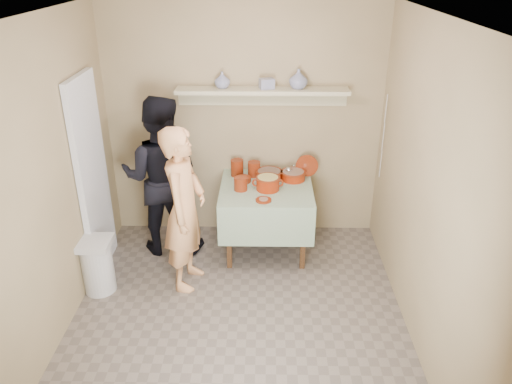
{
  "coord_description": "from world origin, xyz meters",
  "views": [
    {
      "loc": [
        0.23,
        -3.49,
        2.99
      ],
      "look_at": [
        0.15,
        0.75,
        0.95
      ],
      "focal_mm": 35.0,
      "sensor_mm": 36.0,
      "label": 1
    }
  ],
  "objects_px": {
    "serving_table": "(266,197)",
    "cazuela_rice": "(268,182)",
    "trash_bin": "(97,265)",
    "person_cook": "(185,209)",
    "person_helper": "(161,177)"
  },
  "relations": [
    {
      "from": "person_cook",
      "to": "person_helper",
      "type": "relative_size",
      "value": 0.94
    },
    {
      "from": "person_cook",
      "to": "trash_bin",
      "type": "height_order",
      "value": "person_cook"
    },
    {
      "from": "person_cook",
      "to": "cazuela_rice",
      "type": "relative_size",
      "value": 4.93
    },
    {
      "from": "cazuela_rice",
      "to": "trash_bin",
      "type": "bearing_deg",
      "value": -156.23
    },
    {
      "from": "person_helper",
      "to": "cazuela_rice",
      "type": "height_order",
      "value": "person_helper"
    },
    {
      "from": "person_helper",
      "to": "trash_bin",
      "type": "xyz_separation_m",
      "value": [
        -0.51,
        -0.8,
        -0.58
      ]
    },
    {
      "from": "person_cook",
      "to": "serving_table",
      "type": "distance_m",
      "value": 1.01
    },
    {
      "from": "serving_table",
      "to": "cazuela_rice",
      "type": "relative_size",
      "value": 2.95
    },
    {
      "from": "person_helper",
      "to": "trash_bin",
      "type": "bearing_deg",
      "value": 58.91
    },
    {
      "from": "cazuela_rice",
      "to": "trash_bin",
      "type": "relative_size",
      "value": 0.59
    },
    {
      "from": "person_cook",
      "to": "person_helper",
      "type": "bearing_deg",
      "value": 37.21
    },
    {
      "from": "person_helper",
      "to": "serving_table",
      "type": "relative_size",
      "value": 1.78
    },
    {
      "from": "person_helper",
      "to": "cazuela_rice",
      "type": "xyz_separation_m",
      "value": [
        1.12,
        -0.08,
        -0.02
      ]
    },
    {
      "from": "person_cook",
      "to": "serving_table",
      "type": "bearing_deg",
      "value": -41.31
    },
    {
      "from": "serving_table",
      "to": "trash_bin",
      "type": "bearing_deg",
      "value": -153.88
    }
  ]
}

